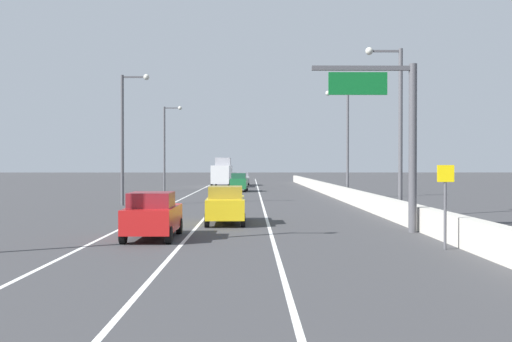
# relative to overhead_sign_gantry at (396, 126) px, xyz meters

# --- Properties ---
(ground_plane) EXTENTS (320.00, 320.00, 0.00)m
(ground_plane) POSITION_rel_overhead_sign_gantry_xyz_m (-7.08, 41.08, -4.73)
(ground_plane) COLOR #38383A
(lane_stripe_left) EXTENTS (0.16, 130.00, 0.00)m
(lane_stripe_left) POSITION_rel_overhead_sign_gantry_xyz_m (-12.58, 32.08, -4.73)
(lane_stripe_left) COLOR silver
(lane_stripe_left) RESTS_ON ground_plane
(lane_stripe_center) EXTENTS (0.16, 130.00, 0.00)m
(lane_stripe_center) POSITION_rel_overhead_sign_gantry_xyz_m (-9.08, 32.08, -4.73)
(lane_stripe_center) COLOR silver
(lane_stripe_center) RESTS_ON ground_plane
(lane_stripe_right) EXTENTS (0.16, 130.00, 0.00)m
(lane_stripe_right) POSITION_rel_overhead_sign_gantry_xyz_m (-5.58, 32.08, -4.73)
(lane_stripe_right) COLOR silver
(lane_stripe_right) RESTS_ON ground_plane
(jersey_barrier_right) EXTENTS (0.60, 120.00, 1.10)m
(jersey_barrier_right) POSITION_rel_overhead_sign_gantry_xyz_m (1.34, 17.08, -4.18)
(jersey_barrier_right) COLOR #B2ADA3
(jersey_barrier_right) RESTS_ON ground_plane
(overhead_sign_gantry) EXTENTS (4.68, 0.36, 7.50)m
(overhead_sign_gantry) POSITION_rel_overhead_sign_gantry_xyz_m (0.00, 0.00, 0.00)
(overhead_sign_gantry) COLOR #47474C
(overhead_sign_gantry) RESTS_ON ground_plane
(speed_advisory_sign) EXTENTS (0.60, 0.11, 3.00)m
(speed_advisory_sign) POSITION_rel_overhead_sign_gantry_xyz_m (0.44, -5.21, -2.96)
(speed_advisory_sign) COLOR #4C4C51
(speed_advisory_sign) RESTS_ON ground_plane
(lamp_post_right_second) EXTENTS (2.14, 0.44, 9.72)m
(lamp_post_right_second) POSITION_rel_overhead_sign_gantry_xyz_m (1.83, 7.38, 0.88)
(lamp_post_right_second) COLOR #4C4C51
(lamp_post_right_second) RESTS_ON ground_plane
(lamp_post_right_third) EXTENTS (2.14, 0.44, 9.72)m
(lamp_post_right_third) POSITION_rel_overhead_sign_gantry_xyz_m (2.05, 26.81, 0.88)
(lamp_post_right_third) COLOR #4C4C51
(lamp_post_right_third) RESTS_ON ground_plane
(lamp_post_left_mid) EXTENTS (2.14, 0.44, 9.72)m
(lamp_post_left_mid) POSITION_rel_overhead_sign_gantry_xyz_m (-15.73, 17.26, 0.88)
(lamp_post_left_mid) COLOR #4C4C51
(lamp_post_left_mid) RESTS_ON ground_plane
(lamp_post_left_far) EXTENTS (2.14, 0.44, 9.72)m
(lamp_post_left_far) POSITION_rel_overhead_sign_gantry_xyz_m (-16.12, 40.58, 0.88)
(lamp_post_left_far) COLOR #4C4C51
(lamp_post_left_far) RESTS_ON ground_plane
(car_silver_0) EXTENTS (2.05, 4.21, 1.91)m
(car_silver_0) POSITION_rel_overhead_sign_gantry_xyz_m (-7.74, 60.45, -3.77)
(car_silver_0) COLOR #B7B7BC
(car_silver_0) RESTS_ON ground_plane
(car_green_1) EXTENTS (2.01, 4.51, 2.08)m
(car_green_1) POSITION_rel_overhead_sign_gantry_xyz_m (-7.82, 39.46, -3.69)
(car_green_1) COLOR #196033
(car_green_1) RESTS_ON ground_plane
(car_red_2) EXTENTS (1.96, 4.13, 1.91)m
(car_red_2) POSITION_rel_overhead_sign_gantry_xyz_m (-10.44, -2.16, -3.78)
(car_red_2) COLOR red
(car_red_2) RESTS_ON ground_plane
(car_yellow_3) EXTENTS (2.04, 4.77, 1.92)m
(car_yellow_3) POSITION_rel_overhead_sign_gantry_xyz_m (-7.74, 3.94, -3.77)
(car_yellow_3) COLOR gold
(car_yellow_3) RESTS_ON ground_plane
(box_truck) EXTENTS (2.62, 8.77, 4.02)m
(box_truck) POSITION_rel_overhead_sign_gantry_xyz_m (-10.44, 53.95, -2.90)
(box_truck) COLOR silver
(box_truck) RESTS_ON ground_plane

